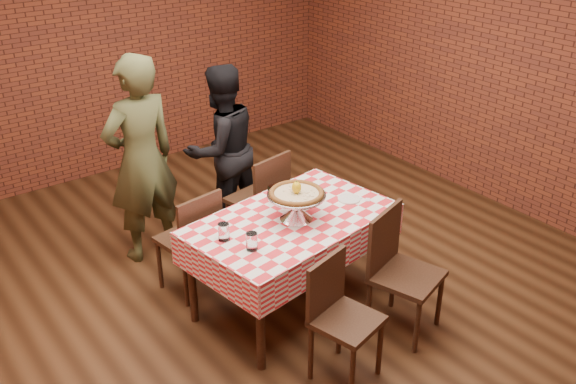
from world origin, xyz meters
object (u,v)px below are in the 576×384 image
object	(u,v)px
chair_far_right	(257,199)
diner_black	(222,149)
chair_far_left	(188,240)
pizza_stand	(296,206)
table	(292,262)
diner_olive	(141,160)
water_glass_left	(252,241)
chair_near_left	(347,324)
water_glass_right	(224,232)
chair_near_right	(407,276)
condiment_caddy	(275,193)
pizza	(296,194)

from	to	relation	value
chair_far_right	diner_black	distance (m)	0.59
chair_far_right	chair_far_left	bearing A→B (deg)	5.35
pizza_stand	chair_far_left	size ratio (longest dim) A/B	0.49
table	chair_far_left	world-z (taller)	chair_far_left
table	diner_olive	bearing A→B (deg)	112.09
pizza_stand	water_glass_left	xyz separation A→B (m)	(-0.50, -0.16, -0.03)
pizza_stand	diner_olive	xyz separation A→B (m)	(-0.56, 1.35, 0.03)
chair_far_left	table	bearing A→B (deg)	120.32
chair_near_left	table	bearing A→B (deg)	62.78
diner_olive	diner_black	bearing A→B (deg)	177.01
water_glass_right	diner_olive	bearing A→B (deg)	89.36
water_glass_right	chair_near_left	bearing A→B (deg)	-68.30
chair_near_left	diner_olive	xyz separation A→B (m)	(-0.34, 2.18, 0.46)
diner_olive	chair_near_right	bearing A→B (deg)	109.89
condiment_caddy	chair_near_right	xyz separation A→B (m)	(0.41, -1.02, -0.36)
pizza_stand	water_glass_right	world-z (taller)	pizza_stand
pizza	chair_near_left	distance (m)	1.00
water_glass_left	chair_far_left	xyz separation A→B (m)	(-0.04, 0.83, -0.38)
chair_near_right	chair_far_right	size ratio (longest dim) A/B	1.02
water_glass_left	chair_near_right	size ratio (longest dim) A/B	0.13
condiment_caddy	chair_near_left	world-z (taller)	condiment_caddy
water_glass_right	chair_far_right	distance (m)	1.25
pizza_stand	chair_near_left	distance (m)	0.95
chair_near_right	chair_far_right	world-z (taller)	chair_near_right
water_glass_left	pizza	bearing A→B (deg)	17.62
diner_olive	water_glass_right	bearing A→B (deg)	83.21
table	chair_near_right	size ratio (longest dim) A/B	1.61
chair_far_left	diner_olive	bearing A→B (deg)	-96.09
chair_near_left	diner_olive	size ratio (longest dim) A/B	0.48
table	chair_far_left	bearing A→B (deg)	128.40
chair_near_left	chair_far_right	size ratio (longest dim) A/B	0.95
chair_far_left	chair_far_right	distance (m)	0.84
pizza	chair_far_left	bearing A→B (deg)	128.60
chair_near_right	water_glass_right	bearing A→B (deg)	125.88
table	chair_far_right	size ratio (longest dim) A/B	1.64
water_glass_left	condiment_caddy	distance (m)	0.71
pizza	diner_olive	distance (m)	1.47
table	chair_far_left	xyz separation A→B (m)	(-0.52, 0.65, 0.07)
chair_near_left	chair_far_left	size ratio (longest dim) A/B	0.98
chair_near_left	chair_near_right	distance (m)	0.68
table	diner_olive	world-z (taller)	diner_olive
chair_near_right	table	bearing A→B (deg)	105.35
table	water_glass_left	world-z (taller)	water_glass_left
water_glass_left	water_glass_right	xyz separation A→B (m)	(-0.08, 0.22, 0.00)
water_glass_right	diner_olive	size ratio (longest dim) A/B	0.07
pizza	water_glass_left	size ratio (longest dim) A/B	3.17
chair_near_right	diner_olive	distance (m)	2.33
condiment_caddy	chair_near_right	distance (m)	1.15
condiment_caddy	chair_far_right	xyz separation A→B (m)	(0.23, 0.59, -0.37)
water_glass_left	chair_far_right	xyz separation A→B (m)	(0.76, 1.06, -0.37)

